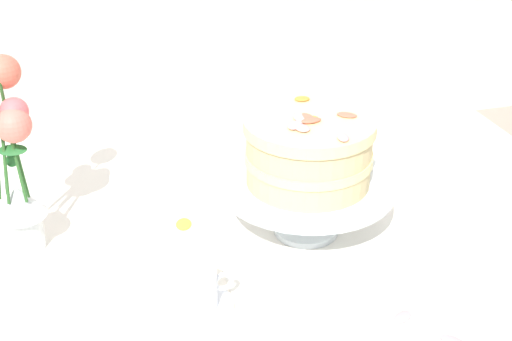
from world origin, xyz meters
name	(u,v)px	position (x,y,z in m)	size (l,w,h in m)	color
dining_table	(228,285)	(0.00, -0.02, 0.65)	(1.40, 1.00, 0.74)	white
linen_napkin	(306,232)	(0.14, -0.03, 0.74)	(0.32, 0.32, 0.00)	white
cake_stand	(307,190)	(0.14, -0.03, 0.82)	(0.29, 0.29, 0.10)	silver
layer_cake	(309,151)	(0.14, -0.03, 0.90)	(0.21, 0.21, 0.12)	beige
flower_vase	(13,165)	(-0.32, 0.05, 0.89)	(0.09, 0.10, 0.32)	silver
teacup	(193,293)	(-0.09, -0.18, 0.77)	(0.12, 0.12, 0.07)	white
loose_petal_0	(402,317)	(0.19, -0.29, 0.74)	(0.04, 0.02, 0.01)	pink
loose_petal_2	(184,224)	(-0.06, 0.05, 0.74)	(0.04, 0.03, 0.00)	yellow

